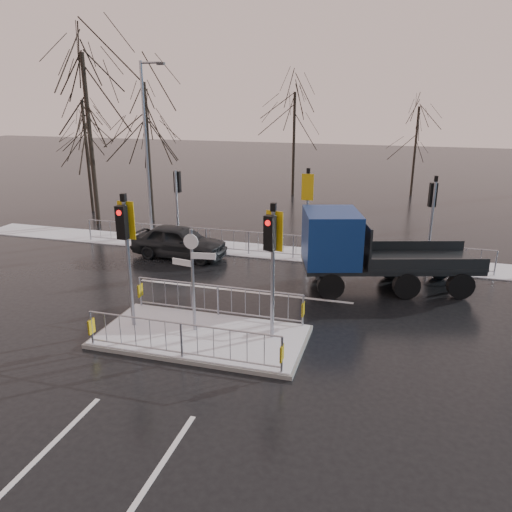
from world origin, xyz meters
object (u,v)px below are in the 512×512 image
(traffic_island, at_px, (201,326))
(car_far_lane, at_px, (179,241))
(street_lamp_left, at_px, (147,145))
(flatbed_truck, at_px, (355,248))

(traffic_island, bearing_deg, car_far_lane, 118.96)
(street_lamp_left, bearing_deg, traffic_island, -55.93)
(flatbed_truck, relative_size, street_lamp_left, 0.80)
(traffic_island, distance_m, car_far_lane, 7.81)
(car_far_lane, bearing_deg, street_lamp_left, 47.83)
(traffic_island, bearing_deg, street_lamp_left, 124.07)
(car_far_lane, xyz_separation_m, flatbed_truck, (7.62, -1.61, 0.82))
(traffic_island, bearing_deg, flatbed_truck, 53.70)
(car_far_lane, distance_m, flatbed_truck, 7.83)
(traffic_island, distance_m, street_lamp_left, 12.17)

